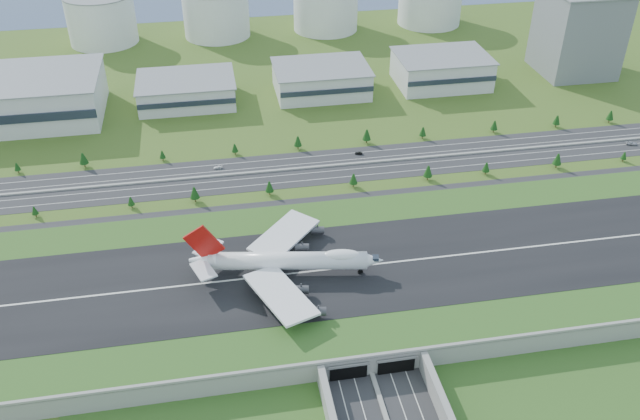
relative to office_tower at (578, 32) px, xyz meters
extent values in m
plane|color=#2D4816|center=(-200.00, -195.00, -27.50)|extent=(1200.00, 1200.00, 0.00)
cube|color=gray|center=(-200.00, -195.00, -23.50)|extent=(520.00, 100.00, 8.00)
cube|color=#3A5A1E|center=(-200.00, -195.00, -19.42)|extent=(520.00, 100.00, 0.16)
cube|color=black|center=(-200.00, -195.00, -19.28)|extent=(520.00, 58.00, 0.12)
cube|color=silver|center=(-200.00, -195.00, -19.20)|extent=(520.00, 0.90, 0.02)
cube|color=gray|center=(-200.00, -244.40, -18.90)|extent=(520.00, 1.20, 1.20)
cube|color=black|center=(-208.50, -245.20, -24.30)|extent=(13.00, 1.20, 6.00)
cube|color=black|center=(-191.50, -245.20, -24.30)|extent=(13.00, 1.20, 6.00)
cube|color=#28282B|center=(-200.00, -100.00, -27.44)|extent=(560.00, 36.00, 0.12)
cylinder|color=#3D2819|center=(-332.08, -122.00, -26.50)|extent=(0.50, 0.50, 1.99)
cone|color=#0F3912|center=(-332.08, -122.00, -23.96)|extent=(3.10, 3.10, 3.98)
cylinder|color=#3D2819|center=(-288.14, -122.00, -26.43)|extent=(0.50, 0.50, 2.14)
cone|color=#0F3912|center=(-288.14, -122.00, -23.69)|extent=(3.33, 3.33, 4.29)
cylinder|color=#3D2819|center=(-258.03, -122.00, -26.03)|extent=(0.50, 0.50, 2.94)
cone|color=#0F3912|center=(-258.03, -122.00, -22.27)|extent=(4.58, 4.58, 5.89)
cylinder|color=#3D2819|center=(-221.76, -122.00, -26.16)|extent=(0.50, 0.50, 2.68)
cone|color=#0F3912|center=(-221.76, -122.00, -22.73)|extent=(4.17, 4.17, 5.37)
cylinder|color=#3D2819|center=(-179.59, -122.00, -26.17)|extent=(0.50, 0.50, 2.67)
cone|color=#0F3912|center=(-179.59, -122.00, -22.76)|extent=(4.15, 4.15, 5.33)
cylinder|color=#3D2819|center=(-140.86, -122.00, -26.04)|extent=(0.50, 0.50, 2.93)
cone|color=#0F3912|center=(-140.86, -122.00, -22.29)|extent=(4.55, 4.55, 5.86)
cylinder|color=#3D2819|center=(-109.69, -122.00, -26.25)|extent=(0.50, 0.50, 2.50)
cone|color=#0F3912|center=(-109.69, -122.00, -23.06)|extent=(3.88, 3.88, 4.99)
cylinder|color=#3D2819|center=(-70.52, -122.00, -26.01)|extent=(0.50, 0.50, 2.98)
cone|color=#0F3912|center=(-70.52, -122.00, -22.20)|extent=(4.63, 4.63, 5.96)
cylinder|color=#3D2819|center=(-32.27, -122.00, -26.50)|extent=(0.50, 0.50, 2.00)
cone|color=#0F3912|center=(-32.27, -122.00, -23.94)|extent=(3.11, 3.11, 4.00)
cylinder|color=#3D2819|center=(-347.92, -78.00, -26.48)|extent=(0.50, 0.50, 2.04)
cone|color=#0F3912|center=(-347.92, -78.00, -23.87)|extent=(3.17, 3.17, 4.08)
cylinder|color=#3D2819|center=(-314.53, -78.00, -26.00)|extent=(0.50, 0.50, 2.99)
cone|color=#0F3912|center=(-314.53, -78.00, -22.18)|extent=(4.65, 4.65, 5.98)
cylinder|color=#3D2819|center=(-274.13, -78.00, -26.45)|extent=(0.50, 0.50, 2.09)
cone|color=#0F3912|center=(-274.13, -78.00, -23.78)|extent=(3.25, 3.25, 4.18)
cylinder|color=#3D2819|center=(-235.58, -78.00, -26.37)|extent=(0.50, 0.50, 2.26)
cone|color=#0F3912|center=(-235.58, -78.00, -23.48)|extent=(3.52, 3.52, 4.53)
cylinder|color=#3D2819|center=(-201.06, -78.00, -26.11)|extent=(0.50, 0.50, 2.78)
cone|color=#0F3912|center=(-201.06, -78.00, -22.55)|extent=(4.33, 4.33, 5.57)
cylinder|color=#3D2819|center=(-162.34, -78.00, -25.99)|extent=(0.50, 0.50, 3.03)
cone|color=#0F3912|center=(-162.34, -78.00, -22.12)|extent=(4.71, 4.71, 6.05)
cylinder|color=#3D2819|center=(-129.88, -78.00, -26.24)|extent=(0.50, 0.50, 2.53)
cone|color=#0F3912|center=(-129.88, -78.00, -23.01)|extent=(3.93, 3.93, 5.05)
cylinder|color=#3D2819|center=(-87.35, -78.00, -26.18)|extent=(0.50, 0.50, 2.64)
cone|color=#0F3912|center=(-87.35, -78.00, -22.81)|extent=(4.11, 4.11, 5.28)
cylinder|color=#3D2819|center=(-49.06, -78.00, -26.17)|extent=(0.50, 0.50, 2.67)
cone|color=#0F3912|center=(-49.06, -78.00, -22.75)|extent=(4.15, 4.15, 5.34)
cylinder|color=#3D2819|center=(-15.34, -78.00, -26.13)|extent=(0.50, 0.50, 2.75)
cone|color=#0F3912|center=(-15.34, -78.00, -22.62)|extent=(4.27, 4.27, 5.49)
cube|color=silver|center=(-260.00, -5.00, -20.00)|extent=(58.00, 42.00, 15.00)
cube|color=silver|center=(-175.00, -5.00, -19.00)|extent=(58.00, 42.00, 17.00)
cube|color=silver|center=(-95.00, -5.00, -18.00)|extent=(58.00, 42.00, 19.00)
cube|color=slate|center=(0.00, 0.00, 0.00)|extent=(46.00, 46.00, 55.00)
cylinder|color=silver|center=(-320.00, 115.00, -10.00)|extent=(50.00, 50.00, 35.00)
cylinder|color=silver|center=(-235.00, 115.00, -10.00)|extent=(50.00, 50.00, 35.00)
cylinder|color=silver|center=(-150.00, 115.00, -10.00)|extent=(50.00, 50.00, 35.00)
cylinder|color=silver|center=(-65.00, 115.00, -10.00)|extent=(50.00, 50.00, 35.00)
cylinder|color=white|center=(-222.26, -194.77, -12.78)|extent=(62.47, 17.31, 7.10)
cone|color=white|center=(-189.43, -200.29, -12.78)|extent=(9.93, 8.48, 7.10)
cone|color=white|center=(-255.09, -189.25, -12.34)|extent=(12.12, 8.84, 7.10)
ellipsoid|color=white|center=(-201.42, -198.28, -10.23)|extent=(15.85, 7.97, 4.37)
cube|color=white|center=(-227.58, -213.01, -13.89)|extent=(26.08, 36.29, 1.75)
cube|color=white|center=(-221.32, -175.80, -13.89)|extent=(32.90, 34.51, 1.75)
cylinder|color=#38383D|center=(-219.25, -208.78, -16.33)|extent=(6.24, 4.24, 3.33)
cylinder|color=#38383D|center=(-214.89, -221.90, -16.33)|extent=(6.24, 4.24, 3.33)
cylinder|color=#38383D|center=(-214.83, -182.52, -16.33)|extent=(6.24, 4.24, 3.33)
cylinder|color=#38383D|center=(-206.43, -171.55, -16.33)|extent=(6.24, 4.24, 3.33)
cube|color=white|center=(-255.20, -196.55, -11.45)|extent=(10.51, 13.77, 0.67)
cube|color=white|center=(-252.80, -182.32, -11.45)|extent=(12.91, 13.65, 0.67)
cube|color=#AC100B|center=(-254.00, -189.44, -3.90)|extent=(15.77, 3.61, 16.64)
cylinder|color=black|center=(-193.98, -199.53, -18.61)|extent=(2.11, 0.78, 2.11)
cylinder|color=black|center=(-227.23, -197.54, -18.61)|extent=(2.11, 0.78, 2.11)
cylinder|color=black|center=(-226.05, -190.54, -18.61)|extent=(2.11, 0.78, 2.11)
cylinder|color=black|center=(-233.79, -196.44, -18.61)|extent=(2.11, 0.78, 2.11)
cylinder|color=black|center=(-232.62, -189.43, -18.61)|extent=(2.11, 0.78, 2.11)
imported|color=black|center=(-169.48, -90.05, -26.70)|extent=(4.34, 2.52, 1.35)
imported|color=silver|center=(-17.57, -105.64, -26.55)|extent=(6.57, 4.55, 1.67)
imported|color=white|center=(-245.58, -91.98, -26.71)|extent=(4.69, 2.13, 1.33)
camera|label=1|loc=(-246.61, -403.76, 151.46)|focal=38.00mm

